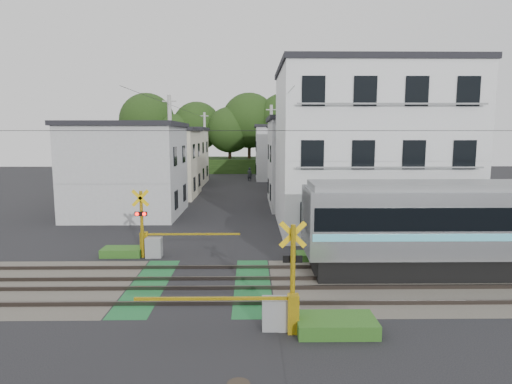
{
  "coord_description": "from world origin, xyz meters",
  "views": [
    {
      "loc": [
        1.84,
        -15.05,
        5.43
      ],
      "look_at": [
        2.08,
        5.0,
        2.76
      ],
      "focal_mm": 30.0,
      "sensor_mm": 36.0,
      "label": 1
    }
  ],
  "objects_px": {
    "pedestrian": "(250,174)",
    "manhole_cover": "(238,384)",
    "crossing_signal_near": "(278,305)",
    "crossing_signal_far": "(152,242)",
    "apartment_block": "(367,149)"
  },
  "relations": [
    {
      "from": "crossing_signal_near",
      "to": "apartment_block",
      "type": "bearing_deg",
      "value": 65.78
    },
    {
      "from": "apartment_block",
      "to": "pedestrian",
      "type": "relative_size",
      "value": 6.2
    },
    {
      "from": "crossing_signal_near",
      "to": "crossing_signal_far",
      "type": "bearing_deg",
      "value": 125.29
    },
    {
      "from": "apartment_block",
      "to": "pedestrian",
      "type": "height_order",
      "value": "apartment_block"
    },
    {
      "from": "crossing_signal_near",
      "to": "manhole_cover",
      "type": "relative_size",
      "value": 9.04
    },
    {
      "from": "pedestrian",
      "to": "manhole_cover",
      "type": "relative_size",
      "value": 3.14
    },
    {
      "from": "crossing_signal_near",
      "to": "crossing_signal_far",
      "type": "height_order",
      "value": "same"
    },
    {
      "from": "apartment_block",
      "to": "manhole_cover",
      "type": "bearing_deg",
      "value": -113.69
    },
    {
      "from": "crossing_signal_near",
      "to": "apartment_block",
      "type": "xyz_separation_m",
      "value": [
        5.91,
        13.15,
        3.94
      ]
    },
    {
      "from": "crossing_signal_far",
      "to": "manhole_cover",
      "type": "xyz_separation_m",
      "value": [
        4.15,
        -9.98,
        -0.7
      ]
    },
    {
      "from": "crossing_signal_far",
      "to": "pedestrian",
      "type": "xyz_separation_m",
      "value": [
        4.27,
        31.95,
        0.11
      ]
    },
    {
      "from": "pedestrian",
      "to": "manhole_cover",
      "type": "xyz_separation_m",
      "value": [
        -0.12,
        -41.92,
        -0.81
      ]
    },
    {
      "from": "crossing_signal_far",
      "to": "manhole_cover",
      "type": "height_order",
      "value": "crossing_signal_far"
    },
    {
      "from": "crossing_signal_near",
      "to": "pedestrian",
      "type": "distance_m",
      "value": 39.26
    },
    {
      "from": "pedestrian",
      "to": "crossing_signal_near",
      "type": "bearing_deg",
      "value": 104.95
    }
  ]
}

